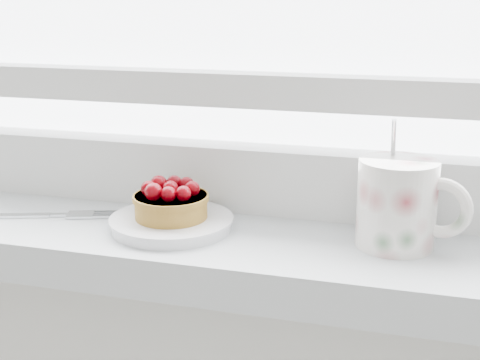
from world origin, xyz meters
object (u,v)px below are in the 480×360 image
(saucer, at_px, (172,223))
(fork, at_px, (36,215))
(raspberry_tart, at_px, (171,201))
(floral_mug, at_px, (400,202))

(saucer, distance_m, fork, 0.15)
(raspberry_tart, xyz_separation_m, fork, (-0.15, -0.01, -0.03))
(raspberry_tart, relative_size, fork, 0.44)
(floral_mug, bearing_deg, saucer, -176.19)
(raspberry_tart, bearing_deg, fork, -177.71)
(raspberry_tart, distance_m, fork, 0.15)
(saucer, height_order, raspberry_tart, raspberry_tart)
(raspberry_tart, height_order, fork, raspberry_tart)
(raspberry_tart, distance_m, floral_mug, 0.22)
(raspberry_tart, xyz_separation_m, floral_mug, (0.22, 0.01, 0.01))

